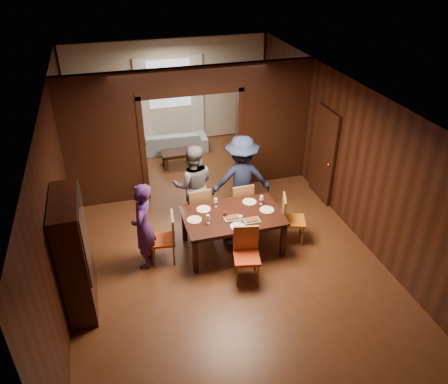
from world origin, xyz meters
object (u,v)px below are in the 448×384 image
object	(u,v)px
person_purple	(143,226)
chair_far_l	(198,207)
chair_near	(247,256)
chair_right	(294,219)
person_grey	(193,185)
hutch	(75,255)
chair_far_r	(240,202)
chair_left	(163,238)
sofa	(172,141)
coffee_table	(177,158)
dining_table	(232,231)
person_navy	(242,179)

from	to	relation	value
person_purple	chair_far_l	distance (m)	1.49
chair_near	chair_far_l	bearing A→B (deg)	116.97
person_purple	chair_right	distance (m)	2.87
person_purple	person_grey	distance (m)	1.57
chair_far_l	hutch	bearing A→B (deg)	30.97
chair_far_l	chair_far_r	bearing A→B (deg)	172.34
hutch	chair_left	bearing A→B (deg)	27.18
sofa	chair_right	world-z (taller)	chair_right
chair_left	chair_near	bearing A→B (deg)	63.13
person_purple	chair_right	world-z (taller)	person_purple
chair_right	chair_left	bearing A→B (deg)	106.91
coffee_table	hutch	distance (m)	5.08
person_purple	sofa	distance (m)	4.84
person_purple	dining_table	bearing A→B (deg)	108.45
person_navy	chair_far_l	bearing A→B (deg)	13.08
person_grey	coffee_table	world-z (taller)	person_grey
person_navy	coffee_table	xyz separation A→B (m)	(-0.85, 2.75, -0.74)
person_grey	chair_far_l	world-z (taller)	person_grey
dining_table	person_purple	bearing A→B (deg)	-179.58
person_purple	hutch	distance (m)	1.34
chair_far_r	chair_far_l	bearing A→B (deg)	-4.32
person_grey	chair_near	xyz separation A→B (m)	(0.49, -1.96, -0.39)
chair_far_l	person_purple	bearing A→B (deg)	32.87
person_navy	chair_right	xyz separation A→B (m)	(0.74, -1.01, -0.45)
chair_left	coffee_table	bearing A→B (deg)	173.08
sofa	dining_table	world-z (taller)	dining_table
chair_right	hutch	distance (m)	4.06
dining_table	chair_far_r	xyz separation A→B (m)	(0.40, 0.80, 0.10)
coffee_table	hutch	world-z (taller)	hutch
person_purple	person_navy	distance (m)	2.32
dining_table	coffee_table	distance (m)	3.71
person_navy	hutch	xyz separation A→B (m)	(-3.23, -1.67, 0.06)
hutch	dining_table	bearing A→B (deg)	14.83
person_grey	chair_left	bearing A→B (deg)	62.22
chair_left	chair_right	world-z (taller)	same
person_purple	chair_near	world-z (taller)	person_purple
chair_right	chair_far_l	xyz separation A→B (m)	(-1.69, 0.93, 0.00)
person_navy	coffee_table	world-z (taller)	person_navy
sofa	chair_far_l	world-z (taller)	chair_far_l
person_purple	person_navy	world-z (taller)	person_navy
dining_table	hutch	world-z (taller)	hutch
person_purple	person_grey	bearing A→B (deg)	151.51
person_purple	chair_left	bearing A→B (deg)	111.55
person_grey	hutch	size ratio (longest dim) A/B	0.88
dining_table	chair_near	bearing A→B (deg)	-90.85
person_grey	person_navy	distance (m)	0.99
person_purple	hutch	world-z (taller)	hutch
sofa	chair_near	distance (m)	5.52
chair_right	person_grey	bearing A→B (deg)	75.09
sofa	chair_near	size ratio (longest dim) A/B	1.96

